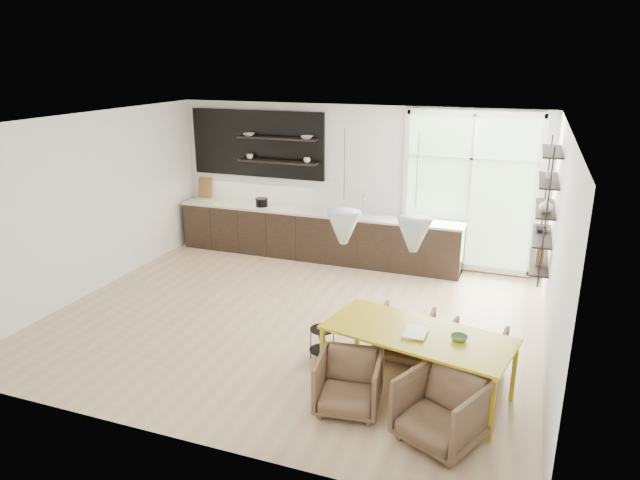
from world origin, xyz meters
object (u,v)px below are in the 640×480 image
at_px(armchair_front_left, 349,383).
at_px(armchair_back_right, 475,352).
at_px(wire_stool, 322,339).
at_px(armchair_back_left, 404,334).
at_px(dining_table, 417,337).
at_px(armchair_front_right, 442,410).

bearing_deg(armchair_front_left, armchair_back_right, 36.77).
bearing_deg(wire_stool, armchair_back_right, 7.54).
height_order(armchair_back_right, wire_stool, armchair_back_right).
bearing_deg(armchair_back_right, armchair_back_left, -3.26).
bearing_deg(armchair_back_left, dining_table, 111.76).
height_order(armchair_back_left, armchair_back_right, armchair_back_left).
xyz_separation_m(armchair_back_left, armchair_back_right, (0.90, -0.17, -0.01)).
bearing_deg(armchair_back_left, armchair_back_right, 170.00).
distance_m(armchair_back_left, armchair_front_right, 1.72).
bearing_deg(armchair_front_right, armchair_front_left, -165.87).
relative_size(armchair_back_right, armchair_front_left, 0.97).
xyz_separation_m(dining_table, armchair_back_right, (0.60, 0.61, -0.40)).
relative_size(armchair_back_right, armchair_front_right, 0.87).
height_order(armchair_front_left, wire_stool, armchair_front_left).
bearing_deg(dining_table, wire_stool, 176.15).
bearing_deg(armchair_front_right, dining_table, 143.07).
xyz_separation_m(armchair_front_right, wire_stool, (-1.69, 1.15, -0.08)).
height_order(armchair_back_left, wire_stool, armchair_back_left).
bearing_deg(wire_stool, armchair_front_right, -34.26).
distance_m(armchair_front_left, wire_stool, 1.15).
bearing_deg(armchair_back_right, armchair_front_left, 51.92).
xyz_separation_m(armchair_front_left, armchair_front_right, (1.04, -0.21, 0.04)).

